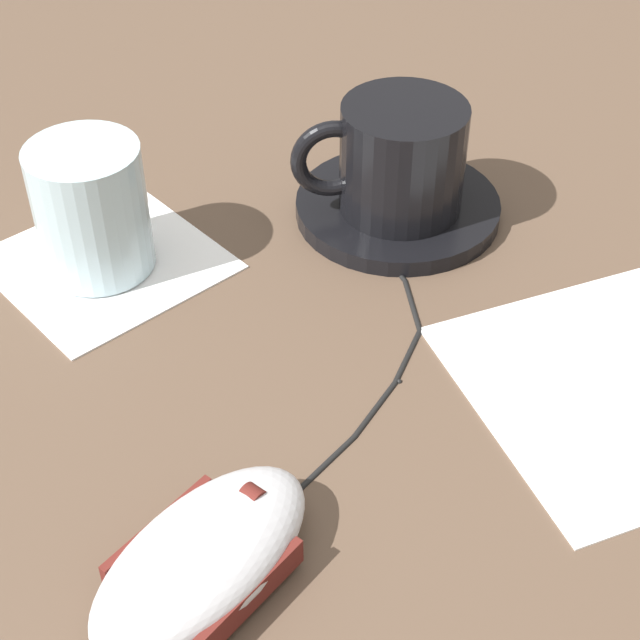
{
  "coord_description": "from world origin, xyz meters",
  "views": [
    {
      "loc": [
        0.38,
        -0.2,
        0.37
      ],
      "look_at": [
        0.03,
        -0.03,
        0.03
      ],
      "focal_mm": 55.0,
      "sensor_mm": 36.0,
      "label": 1
    }
  ],
  "objects_px": {
    "computer_mouse": "(203,558)",
    "drinking_glass": "(91,209)",
    "saucer": "(398,207)",
    "coffee_cup": "(398,158)"
  },
  "relations": [
    {
      "from": "saucer",
      "to": "drinking_glass",
      "type": "xyz_separation_m",
      "value": [
        -0.03,
        -0.19,
        0.04
      ]
    },
    {
      "from": "saucer",
      "to": "coffee_cup",
      "type": "bearing_deg",
      "value": -44.15
    },
    {
      "from": "saucer",
      "to": "computer_mouse",
      "type": "bearing_deg",
      "value": -45.23
    },
    {
      "from": "drinking_glass",
      "to": "computer_mouse",
      "type": "bearing_deg",
      "value": -4.88
    },
    {
      "from": "saucer",
      "to": "coffee_cup",
      "type": "height_order",
      "value": "coffee_cup"
    },
    {
      "from": "saucer",
      "to": "coffee_cup",
      "type": "xyz_separation_m",
      "value": [
        0.0,
        -0.0,
        0.04
      ]
    },
    {
      "from": "computer_mouse",
      "to": "drinking_glass",
      "type": "relative_size",
      "value": 1.66
    },
    {
      "from": "saucer",
      "to": "computer_mouse",
      "type": "xyz_separation_m",
      "value": [
        0.21,
        -0.21,
        0.01
      ]
    },
    {
      "from": "coffee_cup",
      "to": "drinking_glass",
      "type": "relative_size",
      "value": 1.35
    },
    {
      "from": "saucer",
      "to": "drinking_glass",
      "type": "bearing_deg",
      "value": -98.74
    }
  ]
}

